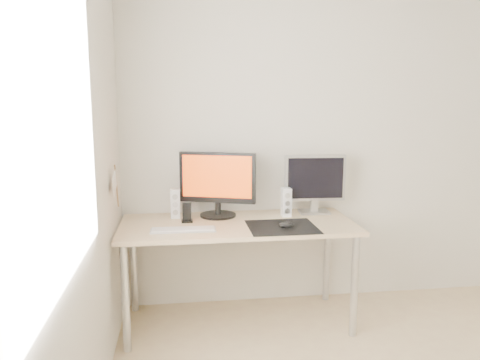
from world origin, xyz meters
TOP-DOWN VIEW (x-y plane):
  - wall_back at (0.00, 1.75)m, footprint 3.50×0.00m
  - wall_left at (-1.75, 0.00)m, footprint 0.00×3.50m
  - window_pane at (-1.74, 0.00)m, footprint 0.00×1.30m
  - mousepad at (-0.65, 1.23)m, footprint 0.45×0.40m
  - mouse at (-0.63, 1.20)m, footprint 0.10×0.06m
  - desk at (-0.93, 1.38)m, footprint 1.60×0.70m
  - main_monitor at (-1.05, 1.57)m, footprint 0.54×0.33m
  - second_monitor at (-0.33, 1.58)m, footprint 0.45×0.17m
  - speaker_left at (-1.35, 1.58)m, footprint 0.07×0.08m
  - speaker_right at (-0.56, 1.51)m, footprint 0.07×0.08m
  - keyboard at (-1.30, 1.23)m, footprint 0.42×0.13m
  - phone_dock at (-1.28, 1.44)m, footprint 0.08×0.07m
  - pennant at (-1.72, 1.24)m, footprint 0.01×0.23m

SIDE VIEW (x-z plane):
  - desk at x=-0.93m, z-range 0.29..1.02m
  - mousepad at x=-0.65m, z-range 0.73..0.73m
  - keyboard at x=-1.30m, z-range 0.73..0.75m
  - mouse at x=-0.63m, z-range 0.73..0.77m
  - phone_dock at x=-1.28m, z-range 0.70..0.84m
  - speaker_left at x=-1.35m, z-range 0.73..0.94m
  - speaker_right at x=-0.56m, z-range 0.73..0.94m
  - second_monitor at x=-0.33m, z-range 0.75..1.19m
  - main_monitor at x=-1.05m, z-range 0.75..1.22m
  - pennant at x=-1.72m, z-range 0.90..1.19m
  - wall_back at x=0.00m, z-range -0.50..3.00m
  - wall_left at x=-1.75m, z-range -0.50..3.00m
  - window_pane at x=-1.74m, z-range 0.85..2.15m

